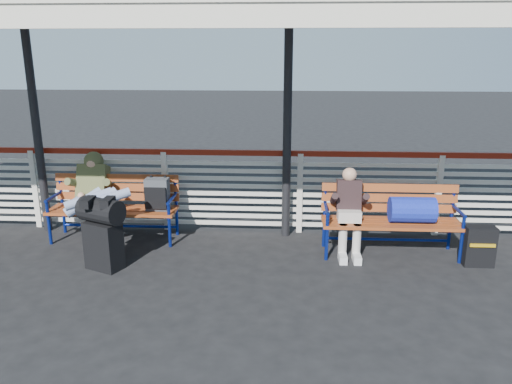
# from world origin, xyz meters

# --- Properties ---
(ground) EXTENTS (60.00, 60.00, 0.00)m
(ground) POSITION_xyz_m (0.00, 0.00, 0.00)
(ground) COLOR black
(ground) RESTS_ON ground
(fence) EXTENTS (12.08, 0.08, 1.24)m
(fence) POSITION_xyz_m (0.00, 1.90, 0.66)
(fence) COLOR silver
(fence) RESTS_ON ground
(canopy) EXTENTS (12.60, 3.60, 3.16)m
(canopy) POSITION_xyz_m (-0.00, 0.87, 3.04)
(canopy) COLOR silver
(canopy) RESTS_ON ground
(luggage_stack) EXTENTS (0.63, 0.51, 0.91)m
(luggage_stack) POSITION_xyz_m (-0.45, 0.44, 0.50)
(luggage_stack) COLOR black
(luggage_stack) RESTS_ON ground
(bench_left) EXTENTS (1.80, 0.56, 0.92)m
(bench_left) POSITION_xyz_m (-0.45, 1.47, 0.59)
(bench_left) COLOR #9B411E
(bench_left) RESTS_ON ground
(bench_right) EXTENTS (1.80, 0.56, 0.92)m
(bench_right) POSITION_xyz_m (3.30, 1.12, 0.59)
(bench_right) COLOR #9B411E
(bench_right) RESTS_ON ground
(traveler_man) EXTENTS (0.94, 1.63, 0.77)m
(traveler_man) POSITION_xyz_m (-0.79, 1.13, 0.74)
(traveler_man) COLOR #909EC2
(traveler_man) RESTS_ON ground
(companion_person) EXTENTS (0.32, 0.66, 1.15)m
(companion_person) POSITION_xyz_m (2.63, 1.12, 0.60)
(companion_person) COLOR beige
(companion_person) RESTS_ON ground
(suitcase_side) EXTENTS (0.37, 0.23, 0.51)m
(suitcase_side) POSITION_xyz_m (4.23, 0.82, 0.26)
(suitcase_side) COLOR black
(suitcase_side) RESTS_ON ground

